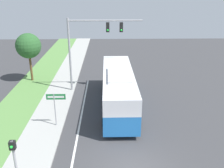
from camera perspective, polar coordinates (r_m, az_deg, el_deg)
The scene contains 5 objects.
bus at distance 21.63m, azimuth 1.42°, elevation -0.64°, with size 2.75×11.21×3.35m.
signal_gantry at distance 24.22m, azimuth -4.98°, elevation 9.96°, with size 7.05×0.41×7.28m.
pedestrian_signal at distance 13.40m, azimuth -21.36°, elevation -15.68°, with size 0.28×0.34×3.13m.
street_sign at distance 18.81m, azimuth -12.79°, elevation -4.31°, with size 1.41×0.08×2.71m.
roadside_tree at distance 28.60m, azimuth -18.58°, elevation 8.23°, with size 2.71×2.71×5.29m.
Camera 1 is at (-1.50, -11.71, 9.82)m, focal length 40.00 mm.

